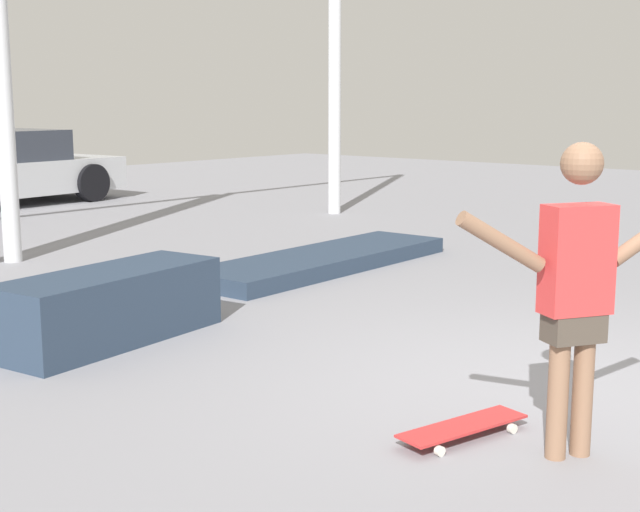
{
  "coord_description": "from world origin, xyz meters",
  "views": [
    {
      "loc": [
        -5.07,
        -2.31,
        1.8
      ],
      "look_at": [
        -0.38,
        1.68,
        0.72
      ],
      "focal_mm": 50.0,
      "sensor_mm": 36.0,
      "label": 1
    }
  ],
  "objects_px": {
    "manual_pad": "(323,260)",
    "skateboarder": "(576,283)",
    "skateboard": "(463,427)",
    "grind_box": "(110,306)"
  },
  "relations": [
    {
      "from": "grind_box",
      "to": "manual_pad",
      "type": "xyz_separation_m",
      "value": [
        3.32,
        0.7,
        -0.19
      ]
    },
    {
      "from": "skateboard",
      "to": "grind_box",
      "type": "bearing_deg",
      "value": 104.33
    },
    {
      "from": "skateboard",
      "to": "skateboarder",
      "type": "bearing_deg",
      "value": -61.92
    },
    {
      "from": "manual_pad",
      "to": "skateboard",
      "type": "bearing_deg",
      "value": -131.15
    },
    {
      "from": "skateboard",
      "to": "grind_box",
      "type": "xyz_separation_m",
      "value": [
        -0.03,
        3.07,
        0.21
      ]
    },
    {
      "from": "skateboarder",
      "to": "grind_box",
      "type": "bearing_deg",
      "value": 124.06
    },
    {
      "from": "manual_pad",
      "to": "skateboarder",
      "type": "bearing_deg",
      "value": -126.24
    },
    {
      "from": "grind_box",
      "to": "manual_pad",
      "type": "height_order",
      "value": "grind_box"
    },
    {
      "from": "skateboarder",
      "to": "skateboard",
      "type": "xyz_separation_m",
      "value": [
        -0.14,
        0.54,
        -0.84
      ]
    },
    {
      "from": "skateboarder",
      "to": "skateboard",
      "type": "distance_m",
      "value": 1.01
    }
  ]
}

